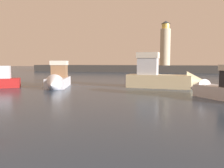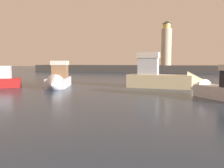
{
  "view_description": "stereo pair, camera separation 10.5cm",
  "coord_description": "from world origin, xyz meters",
  "px_view_note": "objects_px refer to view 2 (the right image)",
  "views": [
    {
      "loc": [
        3.31,
        -0.76,
        2.9
      ],
      "look_at": [
        -1.23,
        15.69,
        1.23
      ],
      "focal_mm": 35.84,
      "sensor_mm": 36.0,
      "label": 1
    },
    {
      "loc": [
        3.41,
        -0.73,
        2.9
      ],
      "look_at": [
        -1.23,
        15.69,
        1.23
      ],
      "focal_mm": 35.84,
      "sensor_mm": 36.0,
      "label": 2
    }
  ],
  "objects_px": {
    "motorboat_1": "(58,79)",
    "motorboat_3": "(165,77)",
    "lighthouse": "(166,44)",
    "motorboat_0": "(219,88)"
  },
  "relations": [
    {
      "from": "lighthouse",
      "to": "motorboat_0",
      "type": "height_order",
      "value": "lighthouse"
    },
    {
      "from": "lighthouse",
      "to": "motorboat_3",
      "type": "height_order",
      "value": "lighthouse"
    },
    {
      "from": "motorboat_0",
      "to": "motorboat_1",
      "type": "height_order",
      "value": "motorboat_1"
    },
    {
      "from": "motorboat_1",
      "to": "motorboat_3",
      "type": "relative_size",
      "value": 0.82
    },
    {
      "from": "lighthouse",
      "to": "motorboat_3",
      "type": "xyz_separation_m",
      "value": [
        1.46,
        -39.24,
        -6.61
      ]
    },
    {
      "from": "lighthouse",
      "to": "motorboat_1",
      "type": "xyz_separation_m",
      "value": [
        -10.33,
        -42.19,
        -6.88
      ]
    },
    {
      "from": "motorboat_3",
      "to": "lighthouse",
      "type": "bearing_deg",
      "value": 92.14
    },
    {
      "from": "lighthouse",
      "to": "motorboat_3",
      "type": "bearing_deg",
      "value": -87.86
    },
    {
      "from": "lighthouse",
      "to": "motorboat_0",
      "type": "bearing_deg",
      "value": -82.48
    },
    {
      "from": "motorboat_3",
      "to": "motorboat_1",
      "type": "bearing_deg",
      "value": -165.97
    }
  ]
}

